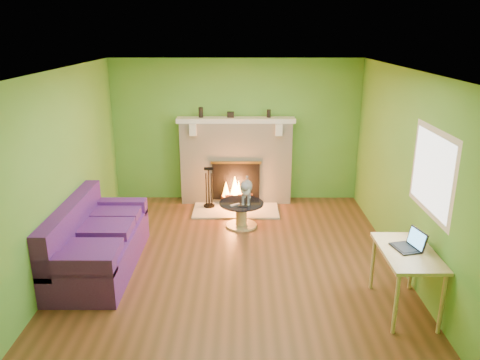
# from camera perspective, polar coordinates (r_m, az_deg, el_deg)

# --- Properties ---
(floor) EXTENTS (5.00, 5.00, 0.00)m
(floor) POSITION_cam_1_polar(r_m,az_deg,el_deg) (6.67, -0.69, -9.56)
(floor) COLOR #5A3419
(floor) RESTS_ON ground
(ceiling) EXTENTS (5.00, 5.00, 0.00)m
(ceiling) POSITION_cam_1_polar(r_m,az_deg,el_deg) (5.93, -0.78, 13.29)
(ceiling) COLOR white
(ceiling) RESTS_ON wall_back
(wall_back) EXTENTS (5.00, 0.00, 5.00)m
(wall_back) POSITION_cam_1_polar(r_m,az_deg,el_deg) (8.60, -0.48, 6.01)
(wall_back) COLOR #579731
(wall_back) RESTS_ON floor
(wall_front) EXTENTS (5.00, 0.00, 5.00)m
(wall_front) POSITION_cam_1_polar(r_m,az_deg,el_deg) (3.85, -1.30, -9.64)
(wall_front) COLOR #579731
(wall_front) RESTS_ON floor
(wall_left) EXTENTS (0.00, 5.00, 5.00)m
(wall_left) POSITION_cam_1_polar(r_m,az_deg,el_deg) (6.61, -20.64, 1.13)
(wall_left) COLOR #579731
(wall_left) RESTS_ON floor
(wall_right) EXTENTS (0.00, 5.00, 5.00)m
(wall_right) POSITION_cam_1_polar(r_m,az_deg,el_deg) (6.54, 19.39, 1.10)
(wall_right) COLOR #579731
(wall_right) RESTS_ON floor
(window_frame) EXTENTS (0.00, 1.20, 1.20)m
(window_frame) POSITION_cam_1_polar(r_m,az_deg,el_deg) (5.66, 22.40, 0.86)
(window_frame) COLOR silver
(window_frame) RESTS_ON wall_right
(window_pane) EXTENTS (0.00, 1.06, 1.06)m
(window_pane) POSITION_cam_1_polar(r_m,az_deg,el_deg) (5.66, 22.33, 0.86)
(window_pane) COLOR white
(window_pane) RESTS_ON wall_right
(fireplace) EXTENTS (2.10, 0.46, 1.58)m
(fireplace) POSITION_cam_1_polar(r_m,az_deg,el_deg) (8.55, -0.48, 2.29)
(fireplace) COLOR beige
(fireplace) RESTS_ON floor
(hearth) EXTENTS (1.50, 0.75, 0.03)m
(hearth) POSITION_cam_1_polar(r_m,az_deg,el_deg) (8.30, -0.51, -3.71)
(hearth) COLOR beige
(hearth) RESTS_ON floor
(mantel) EXTENTS (2.10, 0.28, 0.08)m
(mantel) POSITION_cam_1_polar(r_m,az_deg,el_deg) (8.35, -0.50, 7.33)
(mantel) COLOR silver
(mantel) RESTS_ON fireplace
(sofa) EXTENTS (0.92, 2.03, 0.91)m
(sofa) POSITION_cam_1_polar(r_m,az_deg,el_deg) (6.59, -17.23, -7.37)
(sofa) COLOR #501A65
(sofa) RESTS_ON floor
(coffee_table) EXTENTS (0.72, 0.72, 0.41)m
(coffee_table) POSITION_cam_1_polar(r_m,az_deg,el_deg) (7.62, 0.17, -3.99)
(coffee_table) COLOR tan
(coffee_table) RESTS_ON floor
(desk) EXTENTS (0.58, 1.00, 0.74)m
(desk) POSITION_cam_1_polar(r_m,az_deg,el_deg) (5.60, 19.75, -8.97)
(desk) COLOR tan
(desk) RESTS_ON floor
(cat) EXTENTS (0.30, 0.69, 0.42)m
(cat) POSITION_cam_1_polar(r_m,az_deg,el_deg) (7.53, 0.78, -1.14)
(cat) COLOR slate
(cat) RESTS_ON coffee_table
(remote_silver) EXTENTS (0.16, 0.13, 0.02)m
(remote_silver) POSITION_cam_1_polar(r_m,az_deg,el_deg) (7.44, -0.60, -3.03)
(remote_silver) COLOR gray
(remote_silver) RESTS_ON coffee_table
(remote_black) EXTENTS (0.16, 0.07, 0.02)m
(remote_black) POSITION_cam_1_polar(r_m,az_deg,el_deg) (7.38, 0.33, -3.21)
(remote_black) COLOR black
(remote_black) RESTS_ON coffee_table
(laptop) EXTENTS (0.34, 0.37, 0.23)m
(laptop) POSITION_cam_1_polar(r_m,az_deg,el_deg) (5.55, 19.61, -6.84)
(laptop) COLOR black
(laptop) RESTS_ON desk
(fire_tools) EXTENTS (0.20, 0.20, 0.74)m
(fire_tools) POSITION_cam_1_polar(r_m,az_deg,el_deg) (8.33, -3.82, -0.86)
(fire_tools) COLOR black
(fire_tools) RESTS_ON hearth
(mantel_vase_left) EXTENTS (0.08, 0.08, 0.18)m
(mantel_vase_left) POSITION_cam_1_polar(r_m,az_deg,el_deg) (8.39, -4.80, 8.22)
(mantel_vase_left) COLOR black
(mantel_vase_left) RESTS_ON mantel
(mantel_vase_right) EXTENTS (0.07, 0.07, 0.14)m
(mantel_vase_right) POSITION_cam_1_polar(r_m,az_deg,el_deg) (8.38, 3.53, 8.09)
(mantel_vase_right) COLOR black
(mantel_vase_right) RESTS_ON mantel
(mantel_box) EXTENTS (0.12, 0.08, 0.10)m
(mantel_box) POSITION_cam_1_polar(r_m,az_deg,el_deg) (8.37, -1.16, 7.97)
(mantel_box) COLOR black
(mantel_box) RESTS_ON mantel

